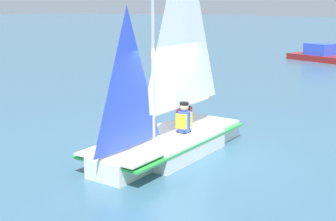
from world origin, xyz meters
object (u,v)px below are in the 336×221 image
(sailor_helm, at_px, (184,124))
(sailor_crew, at_px, (184,118))
(sailboat_main, at_px, (169,124))
(motorboat_distant, at_px, (324,55))

(sailor_helm, height_order, sailor_crew, same)
(sailor_helm, bearing_deg, sailor_crew, -147.78)
(sailboat_main, height_order, sailor_helm, sailboat_main)
(sailboat_main, distance_m, motorboat_distant, 20.75)
(sailor_helm, xyz_separation_m, sailor_crew, (0.57, 0.32, 0.00))
(sailboat_main, relative_size, sailor_helm, 4.71)
(sailboat_main, xyz_separation_m, sailor_crew, (0.96, 0.15, -0.08))
(sailboat_main, relative_size, motorboat_distant, 1.11)
(sailor_crew, relative_size, motorboat_distant, 0.24)
(motorboat_distant, bearing_deg, sailor_crew, 117.64)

